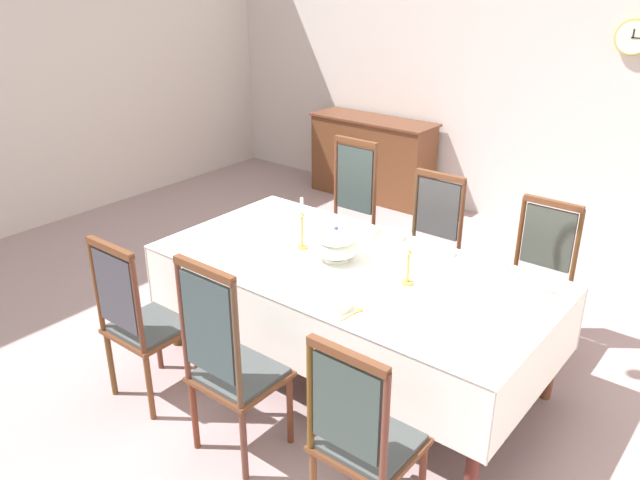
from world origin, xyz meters
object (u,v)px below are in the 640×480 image
(chair_south_b, at_px, (229,362))
(mounted_clock, at_px, (634,37))
(chair_south_a, at_px, (139,320))
(sideboard, at_px, (372,158))
(soup_tureen, at_px, (336,244))
(bowl_far_left, at_px, (444,251))
(spoon_primary, at_px, (357,311))
(bowl_near_left, at_px, (335,303))
(dining_table, at_px, (351,275))
(chair_south_c, at_px, (362,437))
(candlestick_west, at_px, (302,228))
(chair_north_c, at_px, (536,276))
(spoon_secondary, at_px, (379,231))
(candlestick_east, at_px, (408,265))
(bowl_near_right, at_px, (392,234))
(chair_north_b, at_px, (428,243))
(chair_north_a, at_px, (346,214))

(chair_south_b, height_order, mounted_clock, mounted_clock)
(chair_south_a, relative_size, sideboard, 0.76)
(soup_tureen, bearing_deg, bowl_far_left, 46.12)
(spoon_primary, relative_size, sideboard, 0.12)
(spoon_primary, bearing_deg, sideboard, 128.95)
(bowl_near_left, bearing_deg, dining_table, 116.10)
(dining_table, height_order, chair_south_c, chair_south_c)
(bowl_far_left, bearing_deg, bowl_near_left, -97.54)
(dining_table, relative_size, soup_tureen, 8.58)
(candlestick_west, height_order, spoon_primary, candlestick_west)
(candlestick_west, relative_size, sideboard, 0.24)
(candlestick_west, distance_m, sideboard, 3.24)
(chair_north_c, bearing_deg, chair_south_b, 67.75)
(chair_south_c, relative_size, spoon_secondary, 6.16)
(candlestick_east, distance_m, spoon_secondary, 0.79)
(candlestick_east, bearing_deg, chair_north_c, 68.33)
(bowl_near_right, bearing_deg, sideboard, 126.76)
(chair_south_b, xyz_separation_m, chair_north_c, (0.84, 2.05, -0.05))
(dining_table, distance_m, spoon_primary, 0.58)
(chair_north_c, height_order, bowl_far_left, chair_north_c)
(spoon_secondary, relative_size, mounted_clock, 0.57)
(chair_north_c, bearing_deg, bowl_far_left, 49.27)
(dining_table, distance_m, mounted_clock, 3.42)
(bowl_near_right, relative_size, bowl_far_left, 1.11)
(chair_south_a, distance_m, spoon_secondary, 1.71)
(soup_tureen, distance_m, bowl_near_left, 0.60)
(chair_north_b, xyz_separation_m, mounted_clock, (0.67, 2.11, 1.35))
(chair_north_a, distance_m, chair_south_c, 2.61)
(bowl_near_right, height_order, bowl_far_left, bowl_near_right)
(chair_south_b, bearing_deg, mounted_clock, 80.91)
(candlestick_east, bearing_deg, sideboard, 127.40)
(chair_south_c, distance_m, spoon_primary, 0.76)
(chair_north_b, xyz_separation_m, spoon_secondary, (-0.12, -0.48, 0.22))
(chair_south_a, distance_m, bowl_near_right, 1.74)
(chair_south_c, bearing_deg, candlestick_east, 111.65)
(chair_south_b, bearing_deg, chair_south_c, 0.53)
(chair_north_c, distance_m, bowl_near_right, 1.01)
(chair_south_b, xyz_separation_m, sideboard, (-1.77, 3.92, -0.14))
(mounted_clock, bearing_deg, dining_table, -101.43)
(spoon_secondary, bearing_deg, soup_tureen, -102.60)
(chair_north_c, xyz_separation_m, soup_tureen, (-0.93, -1.02, 0.34))
(bowl_near_left, relative_size, bowl_far_left, 1.27)
(chair_south_a, relative_size, candlestick_west, 3.09)
(spoon_secondary, bearing_deg, bowl_near_left, -85.04)
(mounted_clock, bearing_deg, chair_north_b, -107.53)
(chair_north_a, height_order, spoon_primary, chair_north_a)
(candlestick_west, relative_size, bowl_far_left, 2.31)
(chair_north_c, height_order, soup_tureen, chair_north_c)
(chair_south_c, bearing_deg, bowl_near_left, 136.36)
(chair_south_b, xyz_separation_m, bowl_near_right, (-0.00, 1.55, 0.20))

